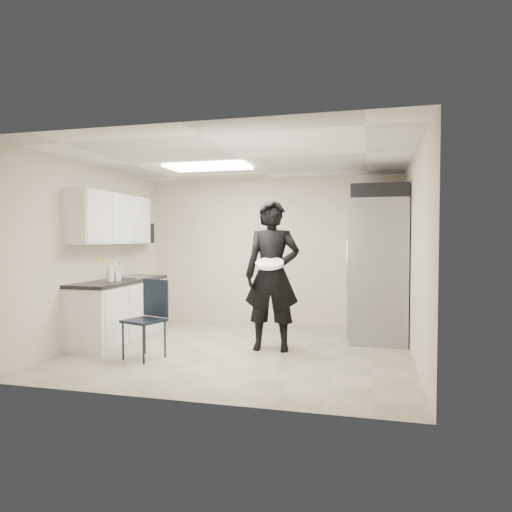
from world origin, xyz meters
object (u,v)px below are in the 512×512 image
(lower_counter, at_px, (120,311))
(commercial_fridge, at_px, (378,270))
(folding_chair, at_px, (144,321))
(man_tuxedo, at_px, (272,275))

(lower_counter, relative_size, commercial_fridge, 0.90)
(folding_chair, distance_m, man_tuxedo, 1.79)
(lower_counter, xyz_separation_m, commercial_fridge, (3.78, 1.07, 0.62))
(commercial_fridge, height_order, folding_chair, commercial_fridge)
(commercial_fridge, xyz_separation_m, man_tuxedo, (-1.42, -1.13, -0.02))
(lower_counter, distance_m, man_tuxedo, 2.44)
(folding_chair, height_order, man_tuxedo, man_tuxedo)
(lower_counter, relative_size, folding_chair, 1.96)
(lower_counter, distance_m, commercial_fridge, 3.98)
(folding_chair, xyz_separation_m, man_tuxedo, (1.48, 0.85, 0.54))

